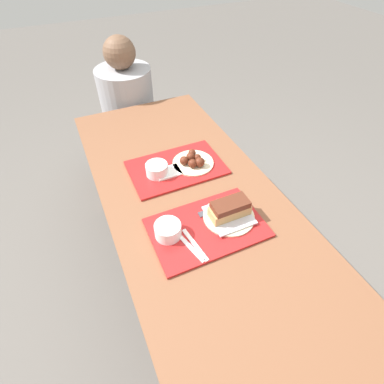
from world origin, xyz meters
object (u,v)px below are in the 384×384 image
Objects in this scene: bowl_coleslaw_near at (168,230)px; person_seated_across at (126,96)px; bowl_coleslaw_far at (157,169)px; tray_far at (176,168)px; tray_near at (207,228)px; wings_plate_far at (193,161)px; brisket_sandwich_plate at (229,212)px.

person_seated_across reaches higher than bowl_coleslaw_near.
bowl_coleslaw_near and bowl_coleslaw_far have the same top height.
bowl_coleslaw_near is 0.37m from bowl_coleslaw_far.
tray_far is 0.11m from bowl_coleslaw_far.
bowl_coleslaw_far is at bearing -95.77° from person_seated_across.
tray_near is 0.41m from tray_far.
bowl_coleslaw_near is (-0.16, 0.03, 0.04)m from tray_near.
bowl_coleslaw_near is (-0.19, -0.38, 0.04)m from tray_far.
bowl_coleslaw_near is 1.31m from person_seated_across.
wings_plate_far is 0.94m from person_seated_across.
tray_far is (0.03, 0.40, 0.00)m from tray_near.
tray_far is at bearing 63.52° from bowl_coleslaw_near.
wings_plate_far is (0.08, -0.01, 0.03)m from tray_far.
tray_far is at bearing -89.34° from person_seated_across.
brisket_sandwich_plate is 0.32× the size of person_seated_across.
person_seated_across is at bearing 89.15° from tray_near.
brisket_sandwich_plate reaches higher than wings_plate_far.
tray_far is 4.37× the size of bowl_coleslaw_far.
brisket_sandwich_plate is (0.26, -0.02, 0.00)m from bowl_coleslaw_near.
bowl_coleslaw_near is 0.26m from brisket_sandwich_plate.
bowl_coleslaw_near is at bearing -102.85° from bowl_coleslaw_far.
tray_near is at bearing -90.85° from person_seated_across.
person_seated_across reaches higher than tray_near.
bowl_coleslaw_near is at bearing -116.48° from tray_far.
brisket_sandwich_plate is 1.04× the size of wings_plate_far.
brisket_sandwich_plate is 0.38m from wings_plate_far.
bowl_coleslaw_far is at bearing -172.66° from tray_far.
bowl_coleslaw_far is (-0.18, 0.38, -0.00)m from brisket_sandwich_plate.
tray_far is at bearing 7.34° from bowl_coleslaw_far.
bowl_coleslaw_near is at bearing -97.78° from person_seated_across.
tray_far is 2.14× the size of brisket_sandwich_plate.
bowl_coleslaw_near reaches higher than tray_near.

